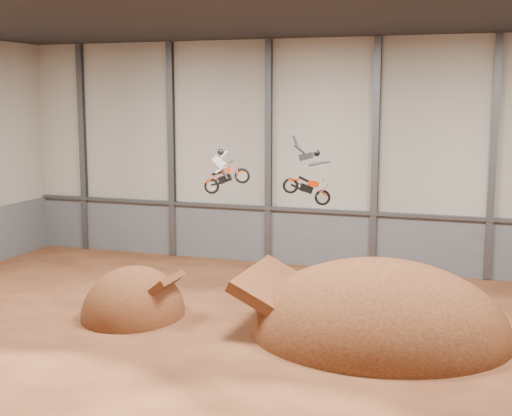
% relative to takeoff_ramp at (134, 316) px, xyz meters
% --- Properties ---
extents(floor, '(40.00, 40.00, 0.00)m').
position_rel_takeoff_ramp_xyz_m(floor, '(6.15, -2.12, 0.00)').
color(floor, '#4D2514').
rests_on(floor, ground).
extents(back_wall, '(40.00, 0.10, 14.00)m').
position_rel_takeoff_ramp_xyz_m(back_wall, '(6.15, 12.88, 7.00)').
color(back_wall, '#ABA597').
rests_on(back_wall, ground).
extents(ceiling, '(40.00, 40.00, 0.00)m').
position_rel_takeoff_ramp_xyz_m(ceiling, '(6.15, -2.12, 14.00)').
color(ceiling, black).
rests_on(ceiling, back_wall).
extents(lower_band_back, '(39.80, 0.18, 3.50)m').
position_rel_takeoff_ramp_xyz_m(lower_band_back, '(6.15, 12.78, 1.75)').
color(lower_band_back, slate).
rests_on(lower_band_back, ground).
extents(steel_rail, '(39.80, 0.35, 0.20)m').
position_rel_takeoff_ramp_xyz_m(steel_rail, '(6.15, 12.63, 3.55)').
color(steel_rail, '#47494F').
rests_on(steel_rail, lower_band_back).
extents(steel_column_0, '(0.40, 0.36, 13.90)m').
position_rel_takeoff_ramp_xyz_m(steel_column_0, '(-10.52, 12.68, 7.00)').
color(steel_column_0, '#47494F').
rests_on(steel_column_0, ground).
extents(steel_column_1, '(0.40, 0.36, 13.90)m').
position_rel_takeoff_ramp_xyz_m(steel_column_1, '(-3.85, 12.68, 7.00)').
color(steel_column_1, '#47494F').
rests_on(steel_column_1, ground).
extents(steel_column_2, '(0.40, 0.36, 13.90)m').
position_rel_takeoff_ramp_xyz_m(steel_column_2, '(2.82, 12.68, 7.00)').
color(steel_column_2, '#47494F').
rests_on(steel_column_2, ground).
extents(steel_column_3, '(0.40, 0.36, 13.90)m').
position_rel_takeoff_ramp_xyz_m(steel_column_3, '(9.48, 12.68, 7.00)').
color(steel_column_3, '#47494F').
rests_on(steel_column_3, ground).
extents(steel_column_4, '(0.40, 0.36, 13.90)m').
position_rel_takeoff_ramp_xyz_m(steel_column_4, '(16.15, 12.68, 7.00)').
color(steel_column_4, '#47494F').
rests_on(steel_column_4, ground).
extents(takeoff_ramp, '(4.85, 5.59, 4.85)m').
position_rel_takeoff_ramp_xyz_m(takeoff_ramp, '(0.00, 0.00, 0.00)').
color(takeoff_ramp, '#401F10').
rests_on(takeoff_ramp, ground).
extents(landing_ramp, '(11.62, 10.28, 6.71)m').
position_rel_takeoff_ramp_xyz_m(landing_ramp, '(11.69, 1.08, 0.00)').
color(landing_ramp, '#401F10').
rests_on(landing_ramp, ground).
extents(fmx_rider_a, '(3.10, 1.36, 2.86)m').
position_rel_takeoff_ramp_xyz_m(fmx_rider_a, '(3.79, 3.22, 7.10)').
color(fmx_rider_a, red).
extents(fmx_rider_b, '(3.83, 1.74, 3.47)m').
position_rel_takeoff_ramp_xyz_m(fmx_rider_b, '(8.03, 1.66, 7.18)').
color(fmx_rider_b, red).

